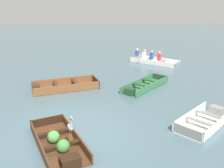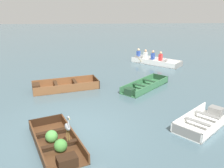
{
  "view_description": "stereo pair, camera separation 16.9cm",
  "coord_description": "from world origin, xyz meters",
  "px_view_note": "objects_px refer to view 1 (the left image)",
  "views": [
    {
      "loc": [
        0.85,
        -7.58,
        4.27
      ],
      "look_at": [
        1.62,
        3.94,
        0.35
      ],
      "focal_mm": 40.0,
      "sensor_mm": 36.0,
      "label": 1
    },
    {
      "loc": [
        1.02,
        -7.59,
        4.27
      ],
      "look_at": [
        1.62,
        3.94,
        0.35
      ],
      "focal_mm": 40.0,
      "sensor_mm": 36.0,
      "label": 2
    }
  ],
  "objects_px": {
    "skiff_green_mid_moored": "(144,86)",
    "rowboat_white_with_crew": "(152,60)",
    "dinghy_dark_varnish_foreground": "(59,143)",
    "skiff_white_outer_moored": "(206,120)",
    "skiff_wooden_brown_near_moored": "(62,87)",
    "heron_on_dinghy": "(70,127)"
  },
  "relations": [
    {
      "from": "skiff_green_mid_moored",
      "to": "rowboat_white_with_crew",
      "type": "xyz_separation_m",
      "value": [
        1.55,
        5.17,
        0.11
      ]
    },
    {
      "from": "dinghy_dark_varnish_foreground",
      "to": "rowboat_white_with_crew",
      "type": "relative_size",
      "value": 0.92
    },
    {
      "from": "skiff_green_mid_moored",
      "to": "skiff_white_outer_moored",
      "type": "bearing_deg",
      "value": -68.52
    },
    {
      "from": "dinghy_dark_varnish_foreground",
      "to": "skiff_wooden_brown_near_moored",
      "type": "height_order",
      "value": "dinghy_dark_varnish_foreground"
    },
    {
      "from": "dinghy_dark_varnish_foreground",
      "to": "skiff_green_mid_moored",
      "type": "height_order",
      "value": "dinghy_dark_varnish_foreground"
    },
    {
      "from": "rowboat_white_with_crew",
      "to": "heron_on_dinghy",
      "type": "distance_m",
      "value": 11.65
    },
    {
      "from": "skiff_white_outer_moored",
      "to": "heron_on_dinghy",
      "type": "xyz_separation_m",
      "value": [
        -4.68,
        -1.59,
        0.77
      ]
    },
    {
      "from": "rowboat_white_with_crew",
      "to": "heron_on_dinghy",
      "type": "bearing_deg",
      "value": -113.82
    },
    {
      "from": "dinghy_dark_varnish_foreground",
      "to": "rowboat_white_with_crew",
      "type": "bearing_deg",
      "value": 63.53
    },
    {
      "from": "dinghy_dark_varnish_foreground",
      "to": "skiff_white_outer_moored",
      "type": "height_order",
      "value": "dinghy_dark_varnish_foreground"
    },
    {
      "from": "skiff_wooden_brown_near_moored",
      "to": "skiff_white_outer_moored",
      "type": "distance_m",
      "value": 6.91
    },
    {
      "from": "skiff_green_mid_moored",
      "to": "skiff_white_outer_moored",
      "type": "xyz_separation_m",
      "value": [
        1.53,
        -3.89,
        0.01
      ]
    },
    {
      "from": "skiff_wooden_brown_near_moored",
      "to": "heron_on_dinghy",
      "type": "relative_size",
      "value": 4.09
    },
    {
      "from": "skiff_white_outer_moored",
      "to": "heron_on_dinghy",
      "type": "bearing_deg",
      "value": -161.24
    },
    {
      "from": "skiff_wooden_brown_near_moored",
      "to": "skiff_white_outer_moored",
      "type": "height_order",
      "value": "skiff_wooden_brown_near_moored"
    },
    {
      "from": "dinghy_dark_varnish_foreground",
      "to": "heron_on_dinghy",
      "type": "relative_size",
      "value": 3.63
    },
    {
      "from": "skiff_white_outer_moored",
      "to": "skiff_green_mid_moored",
      "type": "bearing_deg",
      "value": 111.48
    },
    {
      "from": "skiff_green_mid_moored",
      "to": "heron_on_dinghy",
      "type": "distance_m",
      "value": 6.37
    },
    {
      "from": "dinghy_dark_varnish_foreground",
      "to": "skiff_wooden_brown_near_moored",
      "type": "bearing_deg",
      "value": 95.76
    },
    {
      "from": "skiff_green_mid_moored",
      "to": "dinghy_dark_varnish_foreground",
      "type": "bearing_deg",
      "value": -124.9
    },
    {
      "from": "heron_on_dinghy",
      "to": "skiff_green_mid_moored",
      "type": "bearing_deg",
      "value": 60.11
    },
    {
      "from": "skiff_white_outer_moored",
      "to": "skiff_wooden_brown_near_moored",
      "type": "bearing_deg",
      "value": 144.37
    }
  ]
}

